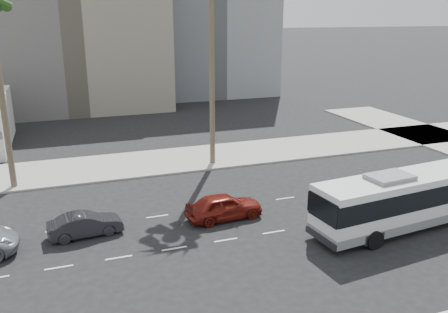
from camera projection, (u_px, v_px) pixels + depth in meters
name	position (u px, v px, depth m)	size (l,w,h in m)	color
ground	(318.00, 225.00, 28.52)	(700.00, 700.00, 0.00)	black
sidewalk_north	(230.00, 154.00, 42.46)	(120.00, 7.00, 0.15)	gray
midrise_beige_west	(70.00, 39.00, 62.58)	(24.00, 18.00, 18.00)	#625D58
midrise_gray_center	(198.00, 8.00, 74.09)	(20.00, 20.00, 26.00)	slate
city_bus	(407.00, 198.00, 27.74)	(12.58, 4.01, 3.55)	silver
car_a	(224.00, 206.00, 29.19)	(4.82, 1.94, 1.64)	maroon
car_b	(85.00, 225.00, 26.98)	(4.18, 1.46, 1.38)	black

